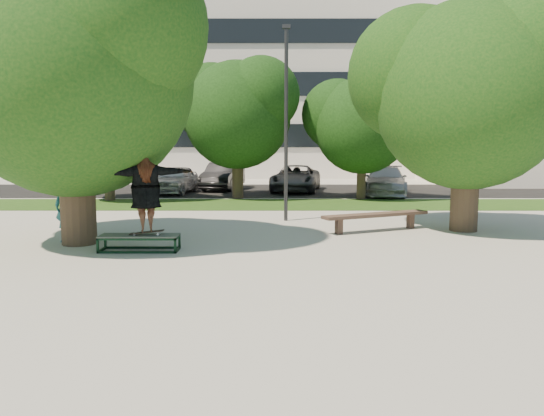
{
  "coord_description": "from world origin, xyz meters",
  "views": [
    {
      "loc": [
        0.57,
        -11.89,
        2.47
      ],
      "look_at": [
        0.56,
        0.6,
        0.94
      ],
      "focal_mm": 35.0,
      "sensor_mm": 36.0,
      "label": 1
    }
  ],
  "objects_px": {
    "tree_right": "(465,84)",
    "car_dark": "(223,176)",
    "car_silver_b": "(385,181)",
    "tree_left": "(69,61)",
    "grind_box": "(139,243)",
    "bystander": "(69,205)",
    "car_silver_a": "(175,179)",
    "bench": "(376,216)",
    "lamppost": "(286,122)",
    "car_grey": "(296,178)"
  },
  "relations": [
    {
      "from": "car_silver_a",
      "to": "bystander",
      "type": "bearing_deg",
      "value": -84.49
    },
    {
      "from": "tree_left",
      "to": "bystander",
      "type": "xyz_separation_m",
      "value": [
        -0.25,
        0.22,
        -3.49
      ]
    },
    {
      "from": "tree_right",
      "to": "car_dark",
      "type": "relative_size",
      "value": 1.47
    },
    {
      "from": "bench",
      "to": "car_silver_a",
      "type": "relative_size",
      "value": 0.79
    },
    {
      "from": "bench",
      "to": "car_grey",
      "type": "height_order",
      "value": "car_grey"
    },
    {
      "from": "grind_box",
      "to": "car_silver_a",
      "type": "relative_size",
      "value": 0.44
    },
    {
      "from": "tree_left",
      "to": "grind_box",
      "type": "relative_size",
      "value": 3.95
    },
    {
      "from": "lamppost",
      "to": "car_silver_b",
      "type": "relative_size",
      "value": 1.28
    },
    {
      "from": "bystander",
      "to": "bench",
      "type": "relative_size",
      "value": 0.58
    },
    {
      "from": "lamppost",
      "to": "grind_box",
      "type": "distance_m",
      "value": 6.69
    },
    {
      "from": "tree_right",
      "to": "car_grey",
      "type": "relative_size",
      "value": 1.34
    },
    {
      "from": "bench",
      "to": "car_dark",
      "type": "relative_size",
      "value": 0.73
    },
    {
      "from": "car_silver_b",
      "to": "car_silver_a",
      "type": "bearing_deg",
      "value": -173.19
    },
    {
      "from": "car_silver_a",
      "to": "car_silver_b",
      "type": "relative_size",
      "value": 0.85
    },
    {
      "from": "lamppost",
      "to": "bystander",
      "type": "bearing_deg",
      "value": -146.38
    },
    {
      "from": "car_dark",
      "to": "tree_left",
      "type": "bearing_deg",
      "value": -89.98
    },
    {
      "from": "tree_right",
      "to": "tree_left",
      "type": "bearing_deg",
      "value": -168.97
    },
    {
      "from": "tree_left",
      "to": "bench",
      "type": "relative_size",
      "value": 2.21
    },
    {
      "from": "grind_box",
      "to": "bystander",
      "type": "relative_size",
      "value": 0.96
    },
    {
      "from": "grind_box",
      "to": "car_silver_b",
      "type": "bearing_deg",
      "value": 57.56
    },
    {
      "from": "tree_right",
      "to": "bench",
      "type": "height_order",
      "value": "tree_right"
    },
    {
      "from": "tree_left",
      "to": "tree_right",
      "type": "height_order",
      "value": "tree_left"
    },
    {
      "from": "bench",
      "to": "car_silver_a",
      "type": "bearing_deg",
      "value": 99.39
    },
    {
      "from": "grind_box",
      "to": "bystander",
      "type": "height_order",
      "value": "bystander"
    },
    {
      "from": "bystander",
      "to": "car_grey",
      "type": "relative_size",
      "value": 0.39
    },
    {
      "from": "tree_left",
      "to": "tree_right",
      "type": "relative_size",
      "value": 1.09
    },
    {
      "from": "grind_box",
      "to": "bench",
      "type": "height_order",
      "value": "bench"
    },
    {
      "from": "car_silver_a",
      "to": "car_grey",
      "type": "relative_size",
      "value": 0.84
    },
    {
      "from": "car_silver_a",
      "to": "car_silver_b",
      "type": "height_order",
      "value": "same"
    },
    {
      "from": "lamppost",
      "to": "car_grey",
      "type": "xyz_separation_m",
      "value": [
        0.78,
        10.49,
        -2.48
      ]
    },
    {
      "from": "tree_left",
      "to": "car_grey",
      "type": "xyz_separation_m",
      "value": [
        6.07,
        14.39,
        -3.75
      ]
    },
    {
      "from": "lamppost",
      "to": "bench",
      "type": "distance_m",
      "value": 4.23
    },
    {
      "from": "bystander",
      "to": "car_silver_a",
      "type": "relative_size",
      "value": 0.46
    },
    {
      "from": "tree_right",
      "to": "car_silver_b",
      "type": "bearing_deg",
      "value": 89.54
    },
    {
      "from": "car_grey",
      "to": "tree_left",
      "type": "bearing_deg",
      "value": -103.7
    },
    {
      "from": "bystander",
      "to": "bench",
      "type": "xyz_separation_m",
      "value": [
        8.05,
        1.62,
        -0.51
      ]
    },
    {
      "from": "car_silver_a",
      "to": "car_dark",
      "type": "height_order",
      "value": "car_dark"
    },
    {
      "from": "tree_right",
      "to": "bystander",
      "type": "distance_m",
      "value": 11.07
    },
    {
      "from": "car_silver_b",
      "to": "car_grey",
      "type": "bearing_deg",
      "value": 166.68
    },
    {
      "from": "grind_box",
      "to": "car_silver_a",
      "type": "xyz_separation_m",
      "value": [
        -1.77,
        14.28,
        0.5
      ]
    },
    {
      "from": "tree_left",
      "to": "car_silver_a",
      "type": "relative_size",
      "value": 1.75
    },
    {
      "from": "lamppost",
      "to": "car_silver_b",
      "type": "xyz_separation_m",
      "value": [
        5.0,
        8.5,
        -2.46
      ]
    },
    {
      "from": "tree_left",
      "to": "car_dark",
      "type": "relative_size",
      "value": 1.61
    },
    {
      "from": "grind_box",
      "to": "car_grey",
      "type": "height_order",
      "value": "car_grey"
    },
    {
      "from": "tree_right",
      "to": "grind_box",
      "type": "xyz_separation_m",
      "value": [
        -8.42,
        -2.96,
        -3.9
      ]
    },
    {
      "from": "tree_right",
      "to": "car_silver_b",
      "type": "distance_m",
      "value": 10.96
    },
    {
      "from": "grind_box",
      "to": "bystander",
      "type": "bearing_deg",
      "value": 149.91
    },
    {
      "from": "car_dark",
      "to": "car_silver_a",
      "type": "bearing_deg",
      "value": -128.05
    },
    {
      "from": "lamppost",
      "to": "car_dark",
      "type": "bearing_deg",
      "value": 105.02
    },
    {
      "from": "lamppost",
      "to": "grind_box",
      "type": "xyz_separation_m",
      "value": [
        -3.5,
        -4.87,
        -2.96
      ]
    }
  ]
}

